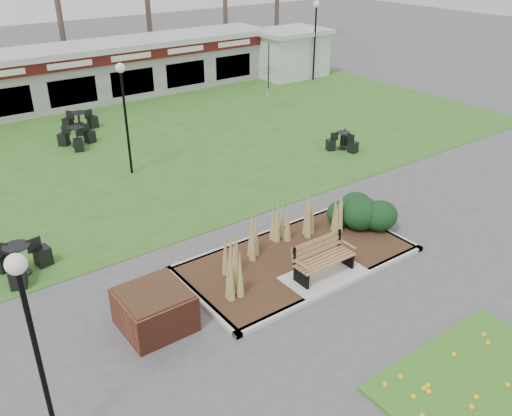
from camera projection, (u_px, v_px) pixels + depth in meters
ground at (327, 281)px, 14.01m from camera, size 100.00×100.00×0.00m
lawn at (131, 148)px, 22.63m from camera, size 34.00×16.00×0.02m
flower_bed at (487, 386)px, 10.67m from camera, size 4.20×3.00×0.16m
planting_bed at (329, 233)px, 15.48m from camera, size 6.75×3.40×1.27m
park_bench at (322, 257)px, 13.92m from camera, size 1.70×0.66×0.93m
brick_planter at (155, 309)px, 12.19m from camera, size 1.50×1.50×0.95m
food_pavilion at (62, 77)px, 27.69m from camera, size 24.60×3.40×2.90m
service_hut at (290, 52)px, 33.40m from camera, size 4.40×3.40×2.83m
lamp_post_near_left at (28, 315)px, 8.21m from camera, size 0.33×0.33×3.94m
lamp_post_mid_left at (123, 95)px, 18.93m from camera, size 0.34×0.34×4.09m
lamp_post_far_right at (316, 23)px, 31.61m from camera, size 0.38×0.38×4.57m
bistro_set_a at (20, 264)px, 14.15m from camera, size 1.50×1.58×0.85m
bistro_set_b at (80, 125)px, 24.46m from camera, size 1.50×1.60×0.86m
bistro_set_c at (77, 140)px, 22.68m from camera, size 1.52×1.53×0.84m
bistro_set_d at (343, 143)px, 22.39m from camera, size 1.36×1.26×0.73m
patio_umbrella at (268, 82)px, 26.94m from camera, size 2.30×2.32×2.20m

